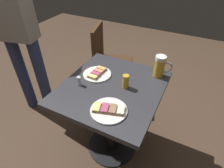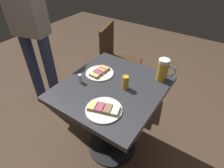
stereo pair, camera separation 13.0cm
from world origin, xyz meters
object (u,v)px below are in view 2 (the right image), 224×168
beer_mug (163,70)px  cafe_chair (116,60)px  plate_far (104,109)px  salt_shaker (80,79)px  beer_glass_small (126,82)px  plate_near (100,73)px  patron_standing (30,26)px

beer_mug → cafe_chair: 0.78m
plate_far → cafe_chair: size_ratio=0.26×
salt_shaker → cafe_chair: (-0.16, 0.72, -0.24)m
salt_shaker → beer_glass_small: bearing=22.2°
plate_far → cafe_chair: (-0.46, 0.85, -0.22)m
beer_mug → beer_glass_small: bearing=-125.0°
plate_near → patron_standing: size_ratio=0.14×
beer_mug → beer_glass_small: 0.30m
plate_near → salt_shaker: 0.17m
patron_standing → beer_glass_small: bearing=-18.1°
plate_near → plate_far: size_ratio=0.96×
plate_far → beer_mug: bearing=71.6°
beer_mug → plate_near: bearing=-154.7°
plate_near → plate_far: (0.26, -0.30, 0.00)m
beer_mug → cafe_chair: size_ratio=0.19×
plate_far → salt_shaker: size_ratio=3.32×
plate_near → cafe_chair: cafe_chair is taller
plate_near → beer_mug: (0.43, 0.20, 0.07)m
beer_mug → cafe_chair: (-0.63, 0.35, -0.29)m
plate_near → plate_far: same height
beer_mug → plate_far: bearing=-108.4°
patron_standing → salt_shaker: bearing=-28.6°
plate_far → salt_shaker: salt_shaker is taller
beer_mug → beer_glass_small: size_ratio=1.67×
plate_near → cafe_chair: (-0.20, 0.55, -0.22)m
salt_shaker → cafe_chair: bearing=102.2°
plate_near → cafe_chair: size_ratio=0.25×
plate_far → beer_glass_small: beer_glass_small is taller
plate_near → patron_standing: bearing=178.2°
plate_far → patron_standing: size_ratio=0.14×
beer_glass_small → cafe_chair: (-0.46, 0.60, -0.26)m
salt_shaker → beer_mug: bearing=37.8°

